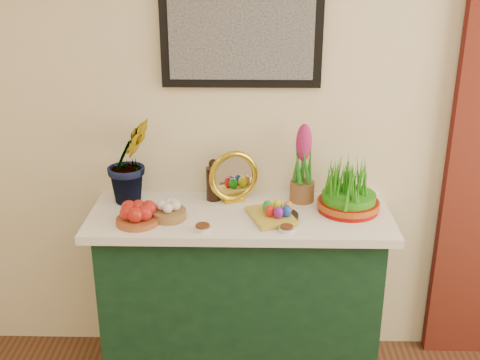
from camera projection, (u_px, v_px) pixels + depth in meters
name	position (u px, v px, depth m)	size (l,w,h in m)	color
room	(409.00, 249.00, 0.74)	(4.50, 4.54, 2.72)	brown
sideboard	(240.00, 298.00, 2.97)	(1.30, 0.45, 0.85)	#163D20
tablecloth	(240.00, 216.00, 2.81)	(1.40, 0.55, 0.04)	white
hyacinth_green	(129.00, 147.00, 2.83)	(0.27, 0.23, 0.54)	#25791B
apple_bowl	(137.00, 215.00, 2.67)	(0.24, 0.24, 0.10)	#9A4F27
garlic_basket	(169.00, 211.00, 2.72)	(0.16, 0.16, 0.09)	#91603A
vinegar_cruet	(214.00, 182.00, 2.91)	(0.07, 0.07, 0.21)	black
mirror	(234.00, 177.00, 2.89)	(0.25, 0.15, 0.25)	gold
book	(253.00, 218.00, 2.70)	(0.16, 0.24, 0.03)	gold
spice_dish_left	(203.00, 228.00, 2.61)	(0.07, 0.07, 0.03)	silver
spice_dish_right	(287.00, 229.00, 2.61)	(0.07, 0.07, 0.03)	silver
egg_plate	(278.00, 212.00, 2.72)	(0.20, 0.20, 0.08)	black
hyacinth_pink	(303.00, 167.00, 2.86)	(0.12, 0.12, 0.39)	brown
wheatgrass_sabzeh	(349.00, 190.00, 2.78)	(0.29, 0.29, 0.24)	#920904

